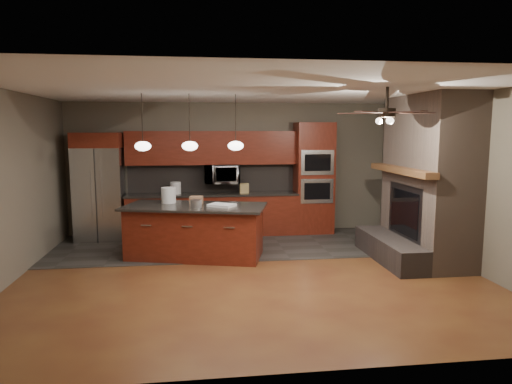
{
  "coord_description": "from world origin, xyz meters",
  "views": [
    {
      "loc": [
        -0.78,
        -6.84,
        2.21
      ],
      "look_at": [
        0.18,
        0.6,
        1.2
      ],
      "focal_mm": 32.0,
      "sensor_mm": 36.0,
      "label": 1
    }
  ],
  "objects": [
    {
      "name": "ground",
      "position": [
        0.0,
        0.0,
        0.0
      ],
      "size": [
        7.0,
        7.0,
        0.0
      ],
      "primitive_type": "plane",
      "color": "brown",
      "rests_on": "ground"
    },
    {
      "name": "ceiling",
      "position": [
        0.0,
        0.0,
        2.8
      ],
      "size": [
        7.0,
        6.0,
        0.02
      ],
      "primitive_type": "cube",
      "color": "white",
      "rests_on": "back_wall"
    },
    {
      "name": "back_wall",
      "position": [
        0.0,
        3.0,
        1.4
      ],
      "size": [
        7.0,
        0.02,
        2.8
      ],
      "primitive_type": "cube",
      "color": "#645E50",
      "rests_on": "ground"
    },
    {
      "name": "right_wall",
      "position": [
        3.5,
        0.0,
        1.4
      ],
      "size": [
        0.02,
        6.0,
        2.8
      ],
      "primitive_type": "cube",
      "color": "#645E50",
      "rests_on": "ground"
    },
    {
      "name": "left_wall",
      "position": [
        -3.5,
        0.0,
        1.4
      ],
      "size": [
        0.02,
        6.0,
        2.8
      ],
      "primitive_type": "cube",
      "color": "#645E50",
      "rests_on": "ground"
    },
    {
      "name": "slate_tile_patch",
      "position": [
        0.0,
        1.8,
        0.01
      ],
      "size": [
        7.0,
        2.4,
        0.01
      ],
      "primitive_type": "cube",
      "color": "#33312E",
      "rests_on": "ground"
    },
    {
      "name": "fireplace_column",
      "position": [
        3.04,
        0.4,
        1.3
      ],
      "size": [
        1.3,
        2.1,
        2.8
      ],
      "color": "#776355",
      "rests_on": "ground"
    },
    {
      "name": "back_cabinetry",
      "position": [
        -0.48,
        2.74,
        0.89
      ],
      "size": [
        3.59,
        0.64,
        2.2
      ],
      "color": "maroon",
      "rests_on": "ground"
    },
    {
      "name": "oven_tower",
      "position": [
        1.7,
        2.69,
        1.19
      ],
      "size": [
        0.8,
        0.63,
        2.38
      ],
      "color": "maroon",
      "rests_on": "ground"
    },
    {
      "name": "microwave",
      "position": [
        -0.27,
        2.75,
        1.3
      ],
      "size": [
        0.73,
        0.41,
        0.5
      ],
      "primitive_type": "imported",
      "color": "silver",
      "rests_on": "back_cabinetry"
    },
    {
      "name": "refrigerator",
      "position": [
        -2.76,
        2.62,
        1.09
      ],
      "size": [
        0.94,
        0.75,
        2.17
      ],
      "color": "silver",
      "rests_on": "ground"
    },
    {
      "name": "kitchen_island",
      "position": [
        -0.84,
        1.04,
        0.46
      ],
      "size": [
        2.63,
        1.69,
        0.92
      ],
      "rotation": [
        0.0,
        0.0,
        -0.26
      ],
      "color": "maroon",
      "rests_on": "ground"
    },
    {
      "name": "white_bucket",
      "position": [
        -1.31,
        1.38,
        1.06
      ],
      "size": [
        0.36,
        0.36,
        0.28
      ],
      "primitive_type": "cylinder",
      "rotation": [
        0.0,
        0.0,
        -0.61
      ],
      "color": "silver",
      "rests_on": "kitchen_island"
    },
    {
      "name": "paint_can",
      "position": [
        -0.82,
        0.82,
        0.98
      ],
      "size": [
        0.22,
        0.22,
        0.13
      ],
      "primitive_type": "cylinder",
      "rotation": [
        0.0,
        0.0,
        -0.18
      ],
      "color": "#ABAAAF",
      "rests_on": "kitchen_island"
    },
    {
      "name": "paint_tray",
      "position": [
        -0.38,
        0.87,
        0.94
      ],
      "size": [
        0.52,
        0.48,
        0.04
      ],
      "primitive_type": "cube",
      "rotation": [
        0.0,
        0.0,
        -0.59
      ],
      "color": "white",
      "rests_on": "kitchen_island"
    },
    {
      "name": "cardboard_box",
      "position": [
        -0.81,
        1.19,
        0.99
      ],
      "size": [
        0.25,
        0.2,
        0.14
      ],
      "primitive_type": "cube",
      "rotation": [
        0.0,
        0.0,
        -0.23
      ],
      "color": "#92694B",
      "rests_on": "kitchen_island"
    },
    {
      "name": "counter_bucket",
      "position": [
        -1.24,
        2.7,
        1.03
      ],
      "size": [
        0.23,
        0.23,
        0.25
      ],
      "primitive_type": "cylinder",
      "rotation": [
        0.0,
        0.0,
        0.05
      ],
      "color": "silver",
      "rests_on": "back_cabinetry"
    },
    {
      "name": "counter_box",
      "position": [
        0.19,
        2.65,
        1.0
      ],
      "size": [
        0.19,
        0.15,
        0.21
      ],
      "primitive_type": "cube",
      "rotation": [
        0.0,
        0.0,
        -0.03
      ],
      "color": "tan",
      "rests_on": "back_cabinetry"
    },
    {
      "name": "pendant_left",
      "position": [
        -1.65,
        0.7,
        1.96
      ],
      "size": [
        0.26,
        0.26,
        0.92
      ],
      "color": "black",
      "rests_on": "ceiling"
    },
    {
      "name": "pendant_center",
      "position": [
        -0.9,
        0.7,
        1.96
      ],
      "size": [
        0.26,
        0.26,
        0.92
      ],
      "color": "black",
      "rests_on": "ceiling"
    },
    {
      "name": "pendant_right",
      "position": [
        -0.15,
        0.7,
        1.96
      ],
      "size": [
        0.26,
        0.26,
        0.92
      ],
      "color": "black",
      "rests_on": "ceiling"
    },
    {
      "name": "ceiling_fan",
      "position": [
        1.8,
        -0.8,
        2.46
      ],
      "size": [
        1.27,
        1.33,
        0.41
      ],
      "color": "black",
      "rests_on": "ceiling"
    }
  ]
}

